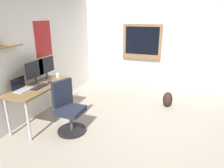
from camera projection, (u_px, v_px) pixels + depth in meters
ground_plane at (150, 131)px, 3.74m from camera, size 5.20×5.20×0.00m
wall_back at (33, 53)px, 4.10m from camera, size 5.00×0.30×2.60m
wall_right at (168, 43)px, 5.50m from camera, size 0.22×5.00×2.60m
desk at (40, 90)px, 3.88m from camera, size 1.37×0.56×0.76m
office_chair at (68, 110)px, 3.64m from camera, size 0.53×0.55×0.95m
laptop at (21, 87)px, 3.60m from camera, size 0.31×0.21×0.23m
monitor_primary at (35, 71)px, 3.82m from camera, size 0.46×0.17×0.46m
monitor_secondary at (46, 67)px, 4.13m from camera, size 0.46×0.17×0.46m
keyboard at (40, 87)px, 3.76m from camera, size 0.37×0.13×0.02m
computer_mouse at (49, 82)px, 4.01m from camera, size 0.10×0.06×0.03m
coffee_mug at (58, 75)px, 4.35m from camera, size 0.08×0.08×0.09m
backpack at (168, 99)px, 4.72m from camera, size 0.32×0.22×0.34m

